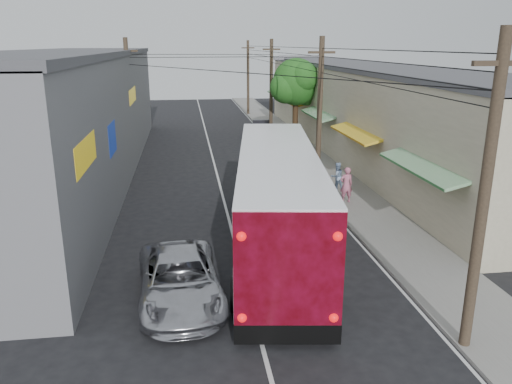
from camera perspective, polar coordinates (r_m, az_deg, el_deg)
ground at (r=14.69m, az=-0.02°, el=-14.62°), size 120.00×120.00×0.00m
sidewalk at (r=34.32m, az=6.09°, el=3.77°), size 3.00×80.00×0.12m
building_right at (r=37.00m, az=12.33°, el=9.28°), size 7.09×40.00×6.25m
building_left at (r=31.43m, az=-20.59°, el=8.30°), size 7.20×36.00×7.25m
utility_poles at (r=33.31m, az=0.43°, el=10.57°), size 11.80×45.28×8.00m
street_tree at (r=39.53m, az=4.69°, el=12.26°), size 4.40×4.00×6.60m
coach_bus at (r=18.78m, az=2.43°, el=-0.85°), size 4.58×13.60×3.85m
jeepney at (r=15.59m, az=-8.71°, el=-9.82°), size 2.79×5.41×1.46m
parked_suv at (r=26.93m, az=4.13°, el=1.82°), size 2.77×5.54×1.55m
parked_car_mid at (r=33.77m, az=2.99°, el=4.75°), size 1.72×4.15×1.40m
parked_car_far at (r=42.77m, az=0.61°, el=7.25°), size 1.92×4.28×1.37m
pedestrian_near at (r=24.73m, az=10.28°, el=0.81°), size 0.67×0.46×1.77m
pedestrian_far at (r=26.73m, az=9.23°, el=1.76°), size 0.83×0.71×1.50m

